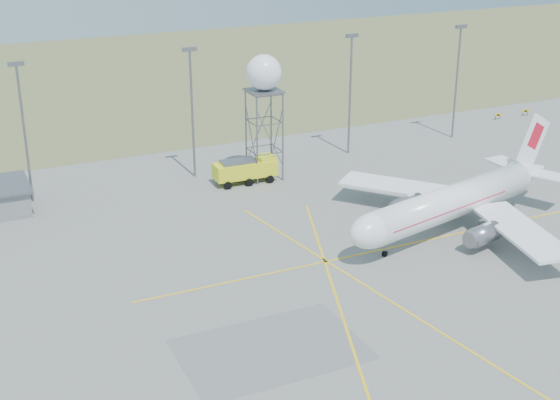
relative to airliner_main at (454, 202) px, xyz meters
name	(u,v)px	position (x,y,z in m)	size (l,w,h in m)	color
ground	(534,379)	(-13.93, -31.26, -4.06)	(400.00, 400.00, 0.00)	gray
grass_strip	(133,77)	(-13.93, 108.74, -4.05)	(400.00, 120.00, 0.03)	#5E6D3C
mast_a	(23,121)	(-48.93, 34.74, 8.01)	(2.20, 0.50, 20.50)	slate
mast_b	(192,102)	(-23.93, 34.74, 8.01)	(2.20, 0.50, 20.50)	slate
mast_c	(350,85)	(4.07, 34.74, 8.01)	(2.20, 0.50, 20.50)	slate
mast_d	(457,73)	(26.07, 34.74, 8.01)	(2.20, 0.50, 20.50)	slate
taxi_sign_near	(498,115)	(41.67, 40.73, -3.17)	(1.60, 0.17, 1.20)	black
taxi_sign_far	(526,111)	(48.67, 40.73, -3.17)	(1.60, 0.17, 1.20)	black
airliner_main	(454,202)	(0.00, 0.00, 0.00)	(38.59, 36.77, 13.25)	white
radar_tower	(264,110)	(-14.17, 29.40, 6.91)	(5.40, 5.40, 19.56)	slate
fire_truck	(247,171)	(-17.48, 28.73, -2.18)	(9.88, 4.15, 3.92)	yellow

